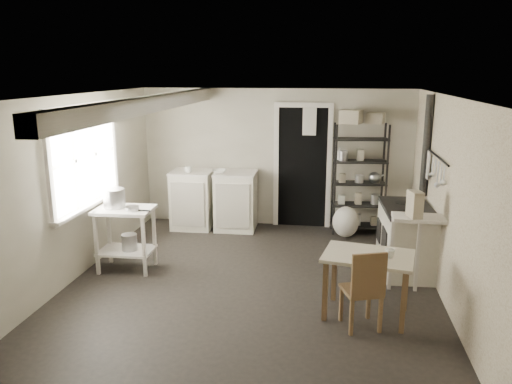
# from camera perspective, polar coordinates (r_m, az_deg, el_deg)

# --- Properties ---
(floor) EXTENTS (5.00, 5.00, 0.00)m
(floor) POSITION_cam_1_polar(r_m,az_deg,el_deg) (6.32, -0.42, -10.38)
(floor) COLOR black
(floor) RESTS_ON ground
(ceiling) EXTENTS (5.00, 5.00, 0.00)m
(ceiling) POSITION_cam_1_polar(r_m,az_deg,el_deg) (5.78, -0.46, 10.93)
(ceiling) COLOR white
(ceiling) RESTS_ON wall_back
(wall_back) EXTENTS (4.50, 0.02, 2.30)m
(wall_back) POSITION_cam_1_polar(r_m,az_deg,el_deg) (8.37, 2.27, 3.87)
(wall_back) COLOR #BAB39F
(wall_back) RESTS_ON ground
(wall_front) EXTENTS (4.50, 0.02, 2.30)m
(wall_front) POSITION_cam_1_polar(r_m,az_deg,el_deg) (3.62, -6.78, -9.68)
(wall_front) COLOR #BAB39F
(wall_front) RESTS_ON ground
(wall_left) EXTENTS (0.02, 5.00, 2.30)m
(wall_left) POSITION_cam_1_polar(r_m,az_deg,el_deg) (6.67, -19.89, 0.50)
(wall_left) COLOR #BAB39F
(wall_left) RESTS_ON ground
(wall_right) EXTENTS (0.02, 5.00, 2.30)m
(wall_right) POSITION_cam_1_polar(r_m,az_deg,el_deg) (6.03, 21.21, -0.97)
(wall_right) COLOR #BAB39F
(wall_right) RESTS_ON ground
(window) EXTENTS (0.12, 1.76, 1.28)m
(window) POSITION_cam_1_polar(r_m,az_deg,el_deg) (6.77, -19.11, 3.77)
(window) COLOR silver
(window) RESTS_ON wall_left
(doorway) EXTENTS (0.96, 0.10, 2.08)m
(doorway) POSITION_cam_1_polar(r_m,az_deg,el_deg) (8.33, 5.32, 2.73)
(doorway) COLOR silver
(doorway) RESTS_ON ground
(ceiling_beam) EXTENTS (0.18, 5.00, 0.18)m
(ceiling_beam) POSITION_cam_1_polar(r_m,az_deg,el_deg) (6.09, -11.85, 9.84)
(ceiling_beam) COLOR silver
(ceiling_beam) RESTS_ON ceiling
(wallpaper_panel) EXTENTS (0.01, 5.00, 2.30)m
(wallpaper_panel) POSITION_cam_1_polar(r_m,az_deg,el_deg) (6.02, 21.11, -0.97)
(wallpaper_panel) COLOR beige
(wallpaper_panel) RESTS_ON wall_right
(utensil_rail) EXTENTS (0.06, 1.20, 0.44)m
(utensil_rail) POSITION_cam_1_polar(r_m,az_deg,el_deg) (6.51, 19.90, 3.78)
(utensil_rail) COLOR #B9B9BC
(utensil_rail) RESTS_ON wall_right
(prep_table) EXTENTS (0.76, 0.55, 0.84)m
(prep_table) POSITION_cam_1_polar(r_m,az_deg,el_deg) (6.82, -14.62, -5.40)
(prep_table) COLOR silver
(prep_table) RESTS_ON ground
(stockpot) EXTENTS (0.36, 0.36, 0.30)m
(stockpot) POSITION_cam_1_polar(r_m,az_deg,el_deg) (6.74, -15.88, -0.90)
(stockpot) COLOR #B9B9BC
(stockpot) RESTS_ON prep_table
(saucepan) EXTENTS (0.23, 0.23, 0.10)m
(saucepan) POSITION_cam_1_polar(r_m,az_deg,el_deg) (6.55, -13.98, -2.02)
(saucepan) COLOR #B9B9BC
(saucepan) RESTS_ON prep_table
(bucket) EXTENTS (0.26, 0.26, 0.22)m
(bucket) POSITION_cam_1_polar(r_m,az_deg,el_deg) (6.79, -14.27, -5.59)
(bucket) COLOR #B9B9BC
(bucket) RESTS_ON prep_table
(base_cabinets) EXTENTS (1.49, 0.67, 0.96)m
(base_cabinets) POSITION_cam_1_polar(r_m,az_deg,el_deg) (8.34, -4.80, -1.07)
(base_cabinets) COLOR silver
(base_cabinets) RESTS_ON ground
(mixing_bowl) EXTENTS (0.32, 0.32, 0.07)m
(mixing_bowl) POSITION_cam_1_polar(r_m,az_deg,el_deg) (8.10, -4.19, 2.11)
(mixing_bowl) COLOR white
(mixing_bowl) RESTS_ON base_cabinets
(counter_cup) EXTENTS (0.17, 0.17, 0.10)m
(counter_cup) POSITION_cam_1_polar(r_m,az_deg,el_deg) (8.18, -7.75, 2.25)
(counter_cup) COLOR white
(counter_cup) RESTS_ON base_cabinets
(shelf_rack) EXTENTS (0.87, 0.42, 1.78)m
(shelf_rack) POSITION_cam_1_polar(r_m,az_deg,el_deg) (8.14, 11.73, 1.87)
(shelf_rack) COLOR black
(shelf_rack) RESTS_ON ground
(shelf_jar) EXTENTS (0.12, 0.12, 0.20)m
(shelf_jar) POSITION_cam_1_polar(r_m,az_deg,el_deg) (8.11, 9.57, 4.97)
(shelf_jar) COLOR white
(shelf_jar) RESTS_ON shelf_rack
(storage_box_a) EXTENTS (0.38, 0.35, 0.21)m
(storage_box_a) POSITION_cam_1_polar(r_m,az_deg,el_deg) (7.96, 10.86, 9.37)
(storage_box_a) COLOR #BCB297
(storage_box_a) RESTS_ON shelf_rack
(storage_box_b) EXTENTS (0.32, 0.31, 0.17)m
(storage_box_b) POSITION_cam_1_polar(r_m,az_deg,el_deg) (8.07, 13.55, 9.15)
(storage_box_b) COLOR #BCB297
(storage_box_b) RESTS_ON shelf_rack
(stove) EXTENTS (0.66, 1.13, 0.86)m
(stove) POSITION_cam_1_polar(r_m,az_deg,el_deg) (6.86, 16.71, -5.08)
(stove) COLOR silver
(stove) RESTS_ON ground
(stovepipe) EXTENTS (0.11, 0.11, 1.31)m
(stovepipe) POSITION_cam_1_polar(r_m,az_deg,el_deg) (7.13, 18.93, 4.99)
(stovepipe) COLOR black
(stovepipe) RESTS_ON stove
(side_ledge) EXTENTS (0.61, 0.34, 0.93)m
(side_ledge) POSITION_cam_1_polar(r_m,az_deg,el_deg) (6.26, 17.78, -7.08)
(side_ledge) COLOR silver
(side_ledge) RESTS_ON ground
(oats_box) EXTENTS (0.17, 0.23, 0.31)m
(oats_box) POSITION_cam_1_polar(r_m,az_deg,el_deg) (6.02, 17.65, -2.06)
(oats_box) COLOR #BCB297
(oats_box) RESTS_ON side_ledge
(work_table) EXTENTS (1.02, 0.80, 0.70)m
(work_table) POSITION_cam_1_polar(r_m,az_deg,el_deg) (5.54, 12.54, -10.06)
(work_table) COLOR beige
(work_table) RESTS_ON ground
(table_cup) EXTENTS (0.10, 0.10, 0.09)m
(table_cup) POSITION_cam_1_polar(r_m,az_deg,el_deg) (5.34, 15.08, -6.17)
(table_cup) COLOR white
(table_cup) RESTS_ON work_table
(chair) EXTENTS (0.46, 0.47, 0.87)m
(chair) POSITION_cam_1_polar(r_m,az_deg,el_deg) (5.25, 11.99, -10.13)
(chair) COLOR brown
(chair) RESTS_ON ground
(flour_sack) EXTENTS (0.47, 0.42, 0.50)m
(flour_sack) POSITION_cam_1_polar(r_m,az_deg,el_deg) (8.04, 10.21, -3.43)
(flour_sack) COLOR beige
(flour_sack) RESTS_ON ground
(floor_crock) EXTENTS (0.15, 0.15, 0.16)m
(floor_crock) POSITION_cam_1_polar(r_m,az_deg,el_deg) (6.23, 12.80, -10.38)
(floor_crock) COLOR white
(floor_crock) RESTS_ON ground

